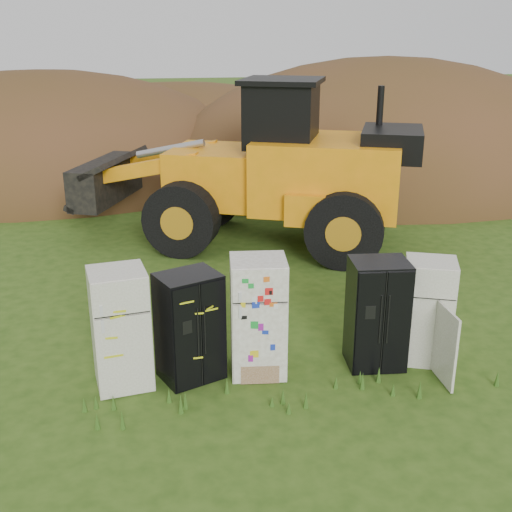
{
  "coord_description": "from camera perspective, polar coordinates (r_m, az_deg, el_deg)",
  "views": [
    {
      "loc": [
        -1.85,
        -8.63,
        5.06
      ],
      "look_at": [
        -0.17,
        2.0,
        1.18
      ],
      "focal_mm": 45.0,
      "sensor_mm": 36.0,
      "label": 1
    }
  ],
  "objects": [
    {
      "name": "fridge_leftmost",
      "position": [
        9.6,
        -11.94,
        -6.32
      ],
      "size": [
        0.92,
        0.89,
        1.81
      ],
      "primitive_type": null,
      "rotation": [
        0.0,
        0.0,
        0.17
      ],
      "color": "white",
      "rests_on": "ground"
    },
    {
      "name": "fridge_open_door",
      "position": [
        10.45,
        14.99,
        -4.74
      ],
      "size": [
        0.96,
        0.92,
        1.68
      ],
      "primitive_type": null,
      "rotation": [
        0.0,
        0.0,
        -0.35
      ],
      "color": "white",
      "rests_on": "ground"
    },
    {
      "name": "fridge_sticker",
      "position": [
        9.71,
        0.2,
        -5.41
      ],
      "size": [
        0.89,
        0.83,
        1.85
      ],
      "primitive_type": null,
      "rotation": [
        0.0,
        0.0,
        -0.09
      ],
      "color": "white",
      "rests_on": "ground"
    },
    {
      "name": "dirt_mound_back",
      "position": [
        26.35,
        -6.73,
        8.59
      ],
      "size": [
        15.89,
        10.59,
        6.0
      ],
      "primitive_type": "ellipsoid",
      "color": "#4C3618",
      "rests_on": "ground"
    },
    {
      "name": "wheel_loader",
      "position": [
        15.51,
        -1.38,
        8.3
      ],
      "size": [
        8.78,
        6.02,
        3.94
      ],
      "primitive_type": null,
      "rotation": [
        0.0,
        0.0,
        -0.37
      ],
      "color": "orange",
      "rests_on": "ground"
    },
    {
      "name": "fridge_black_side",
      "position": [
        9.65,
        -5.92,
        -6.27
      ],
      "size": [
        1.08,
        0.98,
        1.67
      ],
      "primitive_type": null,
      "rotation": [
        0.0,
        0.0,
        0.41
      ],
      "color": "black",
      "rests_on": "ground"
    },
    {
      "name": "dirt_mound_right",
      "position": [
        23.22,
        11.02,
        6.84
      ],
      "size": [
        15.51,
        11.37,
        8.25
      ],
      "primitive_type": "ellipsoid",
      "color": "#4C3618",
      "rests_on": "ground"
    },
    {
      "name": "dirt_mound_left",
      "position": [
        24.18,
        -18.05,
        6.74
      ],
      "size": [
        15.39,
        11.54,
        7.36
      ],
      "primitive_type": "ellipsoid",
      "color": "#4C3618",
      "rests_on": "ground"
    },
    {
      "name": "ground",
      "position": [
        10.17,
        2.73,
        -10.04
      ],
      "size": [
        120.0,
        120.0,
        0.0
      ],
      "primitive_type": "plane",
      "color": "#2B4A13",
      "rests_on": "ground"
    },
    {
      "name": "fridge_black_right",
      "position": [
        10.12,
        10.7,
        -5.06
      ],
      "size": [
        0.91,
        0.78,
        1.73
      ],
      "primitive_type": null,
      "rotation": [
        0.0,
        0.0,
        -0.07
      ],
      "color": "black",
      "rests_on": "ground"
    }
  ]
}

